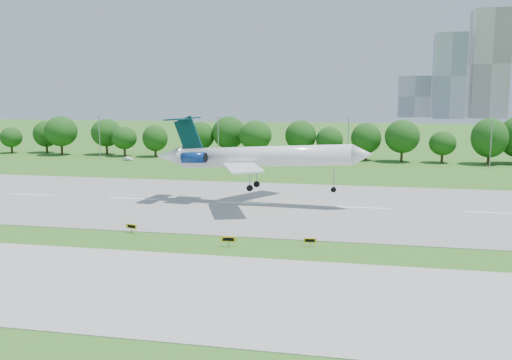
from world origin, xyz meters
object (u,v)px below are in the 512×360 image
Objects in this scene: service_vehicle_a at (128,159)px; service_vehicle_b at (277,162)px; taxi_sign_left at (131,226)px; airliner at (254,156)px.

service_vehicle_a is 41.98m from service_vehicle_b.
service_vehicle_b is (6.46, 78.69, -0.34)m from taxi_sign_left.
taxi_sign_left reaches higher than service_vehicle_b.
airliner is at bearing -179.23° from service_vehicle_b.
service_vehicle_a is (-35.51, 77.73, -0.35)m from taxi_sign_left.
airliner is 11.62× the size of service_vehicle_b.
airliner reaches higher than service_vehicle_b.
airliner is 72.65m from service_vehicle_a.
taxi_sign_left is at bearing -113.15° from airliner.
airliner reaches higher than taxi_sign_left.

